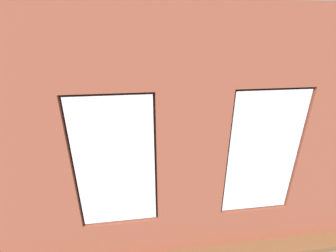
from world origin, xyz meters
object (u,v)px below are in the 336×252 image
table_plant_small (157,131)px  potted_plant_beside_window_right (93,196)px  remote_silver (149,138)px  media_console (72,157)px  coffee_table (164,138)px  remote_black (176,133)px  papasan_chair (130,122)px  couch_by_window (174,202)px  potted_plant_corner_near_left (220,108)px  potted_plant_corner_far_left (300,186)px  couch_left (253,155)px  tv_flatscreen (68,134)px  candle_jar (164,134)px  potted_plant_between_couches (249,176)px  potted_plant_by_left_couch (220,133)px  potted_plant_near_tv (83,168)px  cup_ceramic (168,136)px  potted_plant_foreground_right (96,114)px

table_plant_small → potted_plant_beside_window_right: potted_plant_beside_window_right is taller
table_plant_small → remote_silver: 0.35m
media_console → potted_plant_beside_window_right: potted_plant_beside_window_right is taller
table_plant_small → coffee_table: bearing=150.5°
remote_black → papasan_chair: (1.39, -1.21, -0.04)m
couch_by_window → potted_plant_corner_near_left: size_ratio=1.83×
potted_plant_corner_far_left → potted_plant_beside_window_right: potted_plant_corner_far_left is taller
couch_left → tv_flatscreen: 4.77m
candle_jar → papasan_chair: (1.00, -1.35, -0.08)m
potted_plant_between_couches → potted_plant_beside_window_right: size_ratio=1.00×
potted_plant_by_left_couch → papasan_chair: bearing=-21.2°
coffee_table → table_plant_small: 0.28m
media_console → tv_flatscreen: 0.66m
potted_plant_between_couches → remote_black: bearing=-70.8°
potted_plant_between_couches → table_plant_small: bearing=-60.5°
papasan_chair → potted_plant_by_left_couch: (-2.80, 1.09, -0.10)m
coffee_table → media_console: bearing=11.2°
potted_plant_corner_near_left → potted_plant_near_tv: 5.47m
couch_by_window → table_plant_small: size_ratio=7.89×
cup_ceramic → potted_plant_corner_far_left: (-2.25, 2.60, 0.04)m
coffee_table → potted_plant_corner_near_left: size_ratio=1.29×
cup_ceramic → potted_plant_near_tv: (2.04, 1.46, 0.06)m
media_console → potted_plant_by_left_couch: potted_plant_by_left_couch is taller
couch_left → potted_plant_corner_near_left: (-0.15, -3.01, 0.31)m
tv_flatscreen → potted_plant_between_couches: tv_flatscreen is taller
potted_plant_beside_window_right → couch_left: bearing=-157.4°
potted_plant_between_couches → potted_plant_beside_window_right: (2.85, 0.14, -0.03)m
coffee_table → potted_plant_by_left_couch: (-1.80, -0.26, -0.08)m
cup_ceramic → potted_plant_foreground_right: (2.29, -1.89, 0.10)m
potted_plant_between_couches → potted_plant_corner_near_left: bearing=-102.9°
tv_flatscreen → potted_plant_near_tv: size_ratio=1.31×
potted_plant_corner_far_left → remote_black: bearing=-55.6°
remote_silver → potted_plant_foreground_right: 2.59m
table_plant_small → potted_plant_beside_window_right: 3.13m
couch_by_window → potted_plant_corner_far_left: 2.46m
couch_by_window → remote_silver: couch_by_window is taller
couch_by_window → papasan_chair: size_ratio=2.00×
media_console → potted_plant_between_couches: potted_plant_between_couches is taller
cup_ceramic → couch_by_window: bearing=85.3°
coffee_table → potted_plant_corner_far_left: 3.60m
potted_plant_between_couches → potted_plant_beside_window_right: 2.85m
papasan_chair → potted_plant_beside_window_right: potted_plant_beside_window_right is taller
remote_silver → potted_plant_beside_window_right: bearing=140.8°
table_plant_small → papasan_chair: (0.82, -1.25, -0.17)m
potted_plant_near_tv → potted_plant_beside_window_right: size_ratio=0.70×
remote_silver → tv_flatscreen: tv_flatscreen is taller
potted_plant_corner_near_left → candle_jar: bearing=37.8°
potted_plant_corner_near_left → coffee_table: bearing=37.8°
candle_jar → potted_plant_foreground_right: size_ratio=0.10×
cup_ceramic → potted_plant_corner_near_left: (-2.24, -1.94, 0.14)m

